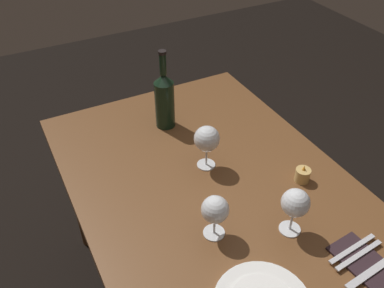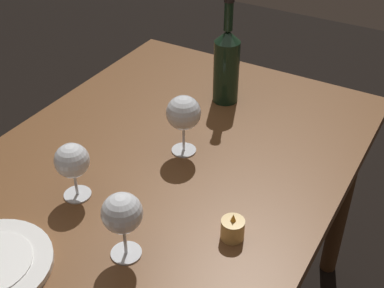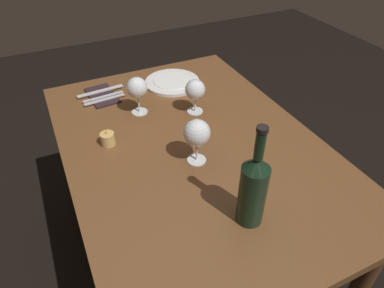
{
  "view_description": "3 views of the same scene",
  "coord_description": "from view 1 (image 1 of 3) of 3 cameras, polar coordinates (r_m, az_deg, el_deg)",
  "views": [
    {
      "loc": [
        0.87,
        -0.53,
        1.72
      ],
      "look_at": [
        -0.09,
        -0.03,
        0.86
      ],
      "focal_mm": 38.68,
      "sensor_mm": 36.0,
      "label": 1
    },
    {
      "loc": [
        0.86,
        0.6,
        1.56
      ],
      "look_at": [
        -0.07,
        0.06,
        0.79
      ],
      "focal_mm": 48.36,
      "sensor_mm": 36.0,
      "label": 2
    },
    {
      "loc": [
        -0.9,
        0.42,
        1.53
      ],
      "look_at": [
        -0.09,
        0.04,
        0.82
      ],
      "focal_mm": 32.26,
      "sensor_mm": 36.0,
      "label": 3
    }
  ],
  "objects": [
    {
      "name": "dining_table",
      "position": [
        1.48,
        2.79,
        -7.99
      ],
      "size": [
        1.3,
        0.9,
        0.74
      ],
      "color": "brown",
      "rests_on": "ground"
    },
    {
      "name": "wine_glass_left",
      "position": [
        1.2,
        3.2,
        -9.11
      ],
      "size": [
        0.08,
        0.08,
        0.15
      ],
      "color": "white",
      "rests_on": "dining_table"
    },
    {
      "name": "fork_outer",
      "position": [
        1.31,
        21.24,
        -13.3
      ],
      "size": [
        0.03,
        0.18,
        0.0
      ],
      "color": "silver",
      "rests_on": "folded_napkin"
    },
    {
      "name": "wine_bottle",
      "position": [
        1.61,
        -3.79,
        6.21
      ],
      "size": [
        0.08,
        0.08,
        0.33
      ],
      "color": "black",
      "rests_on": "dining_table"
    },
    {
      "name": "fork_inner",
      "position": [
        1.3,
        22.02,
        -14.02
      ],
      "size": [
        0.03,
        0.18,
        0.0
      ],
      "color": "silver",
      "rests_on": "folded_napkin"
    },
    {
      "name": "folded_napkin",
      "position": [
        1.29,
        22.74,
        -14.92
      ],
      "size": [
        0.2,
        0.13,
        0.01
      ],
      "color": "#2D1E23",
      "rests_on": "dining_table"
    },
    {
      "name": "votive_candle",
      "position": [
        1.46,
        14.99,
        -4.19
      ],
      "size": [
        0.05,
        0.05,
        0.07
      ],
      "color": "#DBB266",
      "rests_on": "dining_table"
    },
    {
      "name": "wine_glass_right",
      "position": [
        1.41,
        2.06,
        0.63
      ],
      "size": [
        0.09,
        0.09,
        0.17
      ],
      "color": "white",
      "rests_on": "dining_table"
    },
    {
      "name": "wine_glass_centre",
      "position": [
        1.23,
        14.06,
        -7.99
      ],
      "size": [
        0.08,
        0.08,
        0.16
      ],
      "color": "white",
      "rests_on": "dining_table"
    },
    {
      "name": "table_knife",
      "position": [
        1.28,
        23.77,
        -15.61
      ],
      "size": [
        0.04,
        0.21,
        0.0
      ],
      "color": "silver",
      "rests_on": "folded_napkin"
    }
  ]
}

